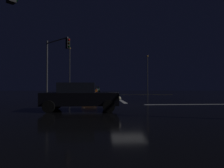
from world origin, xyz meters
name	(u,v)px	position (x,y,z in m)	size (l,w,h in m)	color
ground	(128,105)	(0.00, 0.00, -0.05)	(120.00, 120.00, 0.10)	black
stop_line_north	(118,99)	(0.00, 7.81, 0.00)	(0.35, 13.34, 0.01)	white
centre_line_ns	(112,95)	(0.00, 19.41, 0.00)	(22.00, 0.15, 0.01)	yellow
sedan_orange	(90,91)	(-3.39, 10.76, 0.80)	(2.02, 4.33, 1.57)	#C66014
sedan_red	(92,90)	(-3.43, 17.14, 0.80)	(2.02, 4.33, 1.57)	maroon
sedan_white	(93,90)	(-3.48, 23.19, 0.80)	(2.02, 4.33, 1.57)	silver
sedan_blue	(94,90)	(-3.52, 29.68, 0.80)	(2.02, 4.33, 1.57)	navy
sedan_green	(96,89)	(-3.22, 35.39, 0.80)	(2.02, 4.33, 1.57)	#14512D
sedan_gray	(96,89)	(-3.09, 41.19, 0.80)	(2.02, 4.33, 1.57)	slate
sedan_black_crossing	(80,96)	(-3.24, -3.33, 0.80)	(4.33, 2.02, 1.57)	black
traffic_signal_nw	(55,57)	(-7.04, 7.04, 4.60)	(3.15, 3.15, 6.71)	#4C4C51
streetlamp_right_far	(147,71)	(8.91, 29.41, 5.05)	(0.44, 0.44, 8.73)	#424247
streetlamp_left_far	(70,67)	(-8.91, 29.41, 5.88)	(0.44, 0.44, 10.33)	#424247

